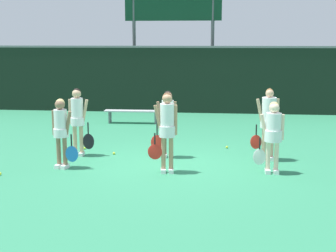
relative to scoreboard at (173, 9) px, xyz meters
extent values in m
plane|color=#2D7F56|center=(0.69, -8.94, -4.15)|extent=(140.00, 140.00, 0.00)
cube|color=black|center=(0.69, -1.07, -2.85)|extent=(60.00, 0.06, 2.60)
cube|color=slate|center=(0.69, -1.07, -1.51)|extent=(60.00, 0.08, 0.08)
cylinder|color=#515156|center=(-1.65, 0.00, -1.49)|extent=(0.14, 0.14, 5.33)
cylinder|color=#515156|center=(1.65, 0.00, -1.49)|extent=(0.14, 0.14, 5.33)
cube|color=#0F3823|center=(0.00, 0.00, 0.36)|extent=(4.02, 0.12, 1.64)
cube|color=#B2B2B7|center=(-1.09, -3.65, -3.71)|extent=(2.01, 0.39, 0.04)
cylinder|color=slate|center=(-0.27, -3.51, -3.94)|extent=(0.06, 0.06, 0.42)
cylinder|color=slate|center=(-0.27, -3.76, -3.94)|extent=(0.06, 0.06, 0.42)
cylinder|color=slate|center=(-1.92, -3.53, -3.94)|extent=(0.06, 0.06, 0.42)
cylinder|color=slate|center=(-1.91, -3.79, -3.94)|extent=(0.06, 0.06, 0.42)
cylinder|color=#8C664C|center=(-1.61, -9.59, -3.77)|extent=(0.10, 0.10, 0.77)
cylinder|color=#8C664C|center=(-1.77, -9.56, -3.77)|extent=(0.10, 0.10, 0.77)
cube|color=white|center=(-1.62, -9.62, -4.11)|extent=(0.16, 0.26, 0.09)
cube|color=white|center=(-1.78, -9.59, -4.11)|extent=(0.16, 0.26, 0.09)
cylinder|color=white|center=(-1.69, -9.57, -3.31)|extent=(0.34, 0.34, 0.20)
cylinder|color=white|center=(-1.69, -9.57, -3.08)|extent=(0.30, 0.30, 0.61)
sphere|color=#8C664C|center=(-1.69, -9.57, -2.66)|extent=(0.23, 0.23, 0.23)
sphere|color=#D8B772|center=(-1.69, -9.55, -2.63)|extent=(0.21, 0.21, 0.21)
cylinder|color=#8C664C|center=(-1.51, -9.61, -3.09)|extent=(0.21, 0.11, 0.58)
cylinder|color=#8C664C|center=(-1.87, -9.54, -3.09)|extent=(0.08, 0.08, 0.58)
cylinder|color=black|center=(-1.43, -9.65, -3.47)|extent=(0.03, 0.03, 0.27)
ellipsoid|color=blue|center=(-1.43, -9.65, -3.79)|extent=(0.30, 0.03, 0.38)
cylinder|color=tan|center=(0.86, -9.67, -3.72)|extent=(0.10, 0.10, 0.86)
cylinder|color=tan|center=(0.69, -9.69, -3.72)|extent=(0.10, 0.10, 0.86)
cube|color=white|center=(0.86, -9.70, -4.11)|extent=(0.14, 0.25, 0.09)
cube|color=white|center=(0.69, -9.72, -4.11)|extent=(0.14, 0.25, 0.09)
cylinder|color=white|center=(0.77, -9.68, -3.21)|extent=(0.36, 0.36, 0.25)
cylinder|color=white|center=(0.77, -9.68, -2.94)|extent=(0.31, 0.31, 0.71)
sphere|color=tan|center=(0.77, -9.68, -2.48)|extent=(0.22, 0.22, 0.22)
sphere|color=#4C331E|center=(0.77, -9.66, -2.45)|extent=(0.20, 0.20, 0.20)
cylinder|color=tan|center=(0.58, -9.70, -2.95)|extent=(0.22, 0.10, 0.67)
cylinder|color=tan|center=(0.96, -9.66, -2.95)|extent=(0.08, 0.08, 0.67)
cylinder|color=black|center=(0.50, -9.73, -3.37)|extent=(0.03, 0.03, 0.25)
ellipsoid|color=red|center=(0.50, -9.73, -3.67)|extent=(0.32, 0.03, 0.35)
cylinder|color=beige|center=(3.20, -9.49, -3.77)|extent=(0.10, 0.10, 0.76)
cylinder|color=beige|center=(3.02, -9.50, -3.77)|extent=(0.10, 0.10, 0.76)
cube|color=white|center=(3.20, -9.52, -4.11)|extent=(0.12, 0.24, 0.09)
cube|color=white|center=(3.02, -9.53, -4.11)|extent=(0.12, 0.24, 0.09)
cylinder|color=white|center=(3.11, -9.50, -3.30)|extent=(0.38, 0.38, 0.25)
cylinder|color=white|center=(3.11, -9.50, -3.09)|extent=(0.33, 0.33, 0.60)
sphere|color=beige|center=(3.11, -9.50, -2.67)|extent=(0.23, 0.23, 0.23)
sphere|color=#D8B772|center=(3.11, -9.48, -2.65)|extent=(0.21, 0.21, 0.21)
cylinder|color=beige|center=(2.90, -9.50, -3.10)|extent=(0.19, 0.08, 0.57)
cylinder|color=beige|center=(3.31, -9.49, -3.10)|extent=(0.08, 0.08, 0.57)
cylinder|color=black|center=(2.82, -9.52, -3.47)|extent=(0.03, 0.03, 0.26)
ellipsoid|color=silver|center=(2.82, -9.52, -3.78)|extent=(0.28, 0.03, 0.36)
cylinder|color=tan|center=(-1.57, -8.39, -3.74)|extent=(0.10, 0.10, 0.82)
cylinder|color=tan|center=(-1.74, -8.39, -3.74)|extent=(0.10, 0.10, 0.82)
cube|color=white|center=(-1.57, -8.42, -4.11)|extent=(0.12, 0.24, 0.09)
cube|color=white|center=(-1.74, -8.42, -4.11)|extent=(0.12, 0.24, 0.09)
cylinder|color=white|center=(-1.66, -8.39, -3.26)|extent=(0.35, 0.35, 0.20)
cylinder|color=white|center=(-1.66, -8.39, -3.00)|extent=(0.30, 0.30, 0.67)
sphere|color=tan|center=(-1.66, -8.39, -2.55)|extent=(0.23, 0.23, 0.23)
sphere|color=black|center=(-1.66, -8.37, -2.52)|extent=(0.21, 0.21, 0.21)
cylinder|color=tan|center=(-1.46, -8.38, -3.01)|extent=(0.21, 0.08, 0.63)
cylinder|color=tan|center=(-1.84, -8.39, -3.01)|extent=(0.08, 0.08, 0.63)
cylinder|color=black|center=(-1.38, -8.40, -3.43)|extent=(0.03, 0.03, 0.29)
ellipsoid|color=black|center=(-1.38, -8.40, -3.77)|extent=(0.30, 0.03, 0.40)
cylinder|color=#8C664C|center=(0.73, -8.33, -3.75)|extent=(0.10, 0.10, 0.80)
cylinder|color=#8C664C|center=(0.57, -8.33, -3.75)|extent=(0.10, 0.10, 0.80)
cube|color=white|center=(0.73, -8.36, -4.11)|extent=(0.12, 0.24, 0.09)
cube|color=white|center=(0.57, -8.36, -4.11)|extent=(0.12, 0.24, 0.09)
cylinder|color=white|center=(0.65, -8.33, -3.28)|extent=(0.34, 0.34, 0.21)
cylinder|color=white|center=(0.65, -8.33, -3.02)|extent=(0.30, 0.30, 0.66)
sphere|color=#8C664C|center=(0.65, -8.33, -2.59)|extent=(0.21, 0.21, 0.21)
sphere|color=black|center=(0.65, -8.31, -2.56)|extent=(0.19, 0.19, 0.19)
cylinder|color=#8C664C|center=(0.46, -8.33, -3.04)|extent=(0.21, 0.08, 0.63)
cylinder|color=#8C664C|center=(0.83, -8.32, -3.04)|extent=(0.08, 0.08, 0.62)
cylinder|color=black|center=(0.38, -8.36, -3.44)|extent=(0.03, 0.03, 0.28)
ellipsoid|color=red|center=(0.38, -8.36, -3.77)|extent=(0.32, 0.03, 0.38)
cylinder|color=tan|center=(3.23, -8.34, -3.73)|extent=(0.10, 0.10, 0.85)
cylinder|color=tan|center=(3.03, -8.35, -3.73)|extent=(0.10, 0.10, 0.85)
cube|color=white|center=(3.23, -8.37, -4.11)|extent=(0.13, 0.25, 0.09)
cube|color=white|center=(3.04, -8.38, -4.11)|extent=(0.13, 0.25, 0.09)
cylinder|color=white|center=(3.13, -8.35, -3.24)|extent=(0.40, 0.40, 0.19)
cylinder|color=white|center=(3.13, -8.35, -2.95)|extent=(0.35, 0.35, 0.72)
sphere|color=tan|center=(3.13, -8.35, -2.49)|extent=(0.20, 0.20, 0.20)
sphere|color=olive|center=(3.13, -8.33, -2.47)|extent=(0.18, 0.18, 0.18)
cylinder|color=tan|center=(2.91, -8.36, -2.96)|extent=(0.22, 0.09, 0.68)
cylinder|color=tan|center=(3.33, -8.33, -2.96)|extent=(0.08, 0.08, 0.68)
cylinder|color=black|center=(2.84, -8.39, -3.39)|extent=(0.03, 0.03, 0.26)
ellipsoid|color=red|center=(2.84, -8.39, -3.69)|extent=(0.28, 0.03, 0.35)
sphere|color=#CCE033|center=(-0.77, -8.20, -4.12)|extent=(0.07, 0.07, 0.07)
sphere|color=#CCE033|center=(2.16, -7.19, -4.12)|extent=(0.07, 0.07, 0.07)
sphere|color=#CCE033|center=(-2.88, -10.29, -4.12)|extent=(0.07, 0.07, 0.07)
sphere|color=#CCE033|center=(-1.69, -7.70, -4.12)|extent=(0.06, 0.06, 0.06)
camera|label=1|loc=(1.84, -19.79, -1.18)|focal=50.00mm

